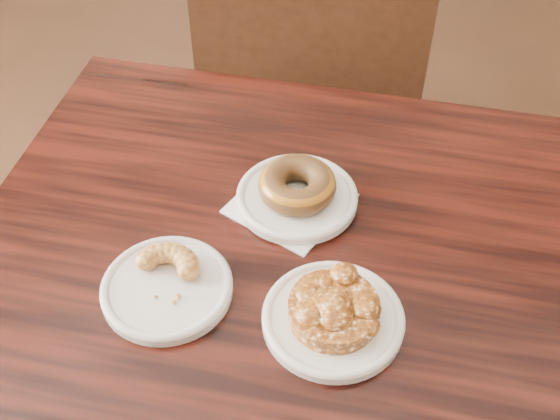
# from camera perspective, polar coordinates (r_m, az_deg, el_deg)

# --- Properties ---
(cafe_table) EXTENTS (0.91, 0.91, 0.75)m
(cafe_table) POSITION_cam_1_polar(r_m,az_deg,el_deg) (1.23, -0.95, -16.10)
(cafe_table) COLOR black
(cafe_table) RESTS_ON floor
(chair_far) EXTENTS (0.52, 0.52, 0.90)m
(chair_far) POSITION_cam_1_polar(r_m,az_deg,el_deg) (1.72, 2.99, 9.94)
(chair_far) COLOR black
(chair_far) RESTS_ON floor
(napkin) EXTENTS (0.19, 0.19, 0.00)m
(napkin) POSITION_cam_1_polar(r_m,az_deg,el_deg) (0.99, 0.83, 0.56)
(napkin) COLOR white
(napkin) RESTS_ON cafe_table
(plate_donut) EXTENTS (0.17, 0.17, 0.01)m
(plate_donut) POSITION_cam_1_polar(r_m,az_deg,el_deg) (0.99, 1.38, 1.01)
(plate_donut) COLOR white
(plate_donut) RESTS_ON napkin
(plate_cruller) EXTENTS (0.17, 0.17, 0.01)m
(plate_cruller) POSITION_cam_1_polar(r_m,az_deg,el_deg) (0.90, -9.17, -6.31)
(plate_cruller) COLOR silver
(plate_cruller) RESTS_ON cafe_table
(plate_fritter) EXTENTS (0.17, 0.17, 0.01)m
(plate_fritter) POSITION_cam_1_polar(r_m,az_deg,el_deg) (0.86, 4.33, -8.83)
(plate_fritter) COLOR white
(plate_fritter) RESTS_ON cafe_table
(glazed_donut) EXTENTS (0.11, 0.11, 0.04)m
(glazed_donut) POSITION_cam_1_polar(r_m,az_deg,el_deg) (0.97, 1.41, 2.06)
(glazed_donut) COLOR #955E15
(glazed_donut) RESTS_ON plate_donut
(apple_fritter) EXTENTS (0.15, 0.15, 0.04)m
(apple_fritter) POSITION_cam_1_polar(r_m,az_deg,el_deg) (0.85, 4.42, -7.89)
(apple_fritter) COLOR #441F07
(apple_fritter) RESTS_ON plate_fritter
(cruller_fragment) EXTENTS (0.10, 0.10, 0.03)m
(cruller_fragment) POSITION_cam_1_polar(r_m,az_deg,el_deg) (0.89, -9.31, -5.54)
(cruller_fragment) COLOR brown
(cruller_fragment) RESTS_ON plate_cruller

